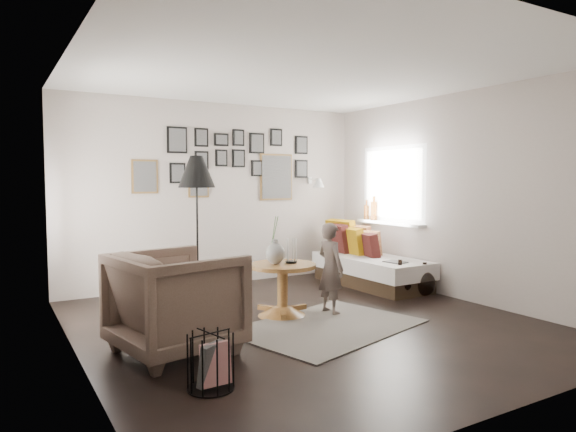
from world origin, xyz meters
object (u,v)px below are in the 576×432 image
vase (275,249)px  floor_lamp (197,178)px  magazine_basket (211,362)px  daybed (367,265)px  armchair (176,302)px  demijohn_large (400,282)px  pedestal_table (283,292)px  demijohn_small (424,283)px  child (331,268)px

vase → floor_lamp: floor_lamp is taller
magazine_basket → floor_lamp: bearing=71.8°
vase → daybed: bearing=22.8°
daybed → armchair: daybed is taller
demijohn_large → floor_lamp: bearing=166.7°
floor_lamp → magazine_basket: 2.58m
armchair → demijohn_large: size_ratio=2.04×
vase → pedestal_table: bearing=-14.0°
daybed → magazine_basket: (-3.34, -2.33, -0.09)m
demijohn_large → demijohn_small: 0.34m
armchair → demijohn_large: 3.24m
floor_lamp → daybed: bearing=4.9°
pedestal_table → floor_lamp: (-0.75, 0.62, 1.26)m
pedestal_table → daybed: bearing=24.2°
armchair → demijohn_small: bearing=-92.6°
vase → demijohn_large: bearing=0.4°
pedestal_table → floor_lamp: floor_lamp is taller
daybed → magazine_basket: size_ratio=4.68×
magazine_basket → demijohn_large: 3.54m
armchair → magazine_basket: bearing=166.6°
vase → magazine_basket: size_ratio=1.30×
daybed → demijohn_small: (0.18, -0.94, -0.12)m
floor_lamp → magazine_basket: (-0.69, -2.10, -1.33)m
magazine_basket → demijohn_small: 3.78m
floor_lamp → magazine_basket: floor_lamp is taller
floor_lamp → demijohn_large: 2.91m
armchair → demijohn_small: 3.53m
demijohn_large → armchair: bearing=-168.9°
demijohn_small → child: 1.60m
armchair → vase: bearing=-76.1°
daybed → armchair: 3.61m
pedestal_table → demijohn_small: bearing=-2.4°
pedestal_table → daybed: size_ratio=0.39×
armchair → magazine_basket: size_ratio=2.42×
vase → magazine_basket: vase is taller
armchair → child: bearing=-89.0°
armchair → demijohn_small: size_ratio=2.24×
magazine_basket → demijohn_small: bearing=21.5°
vase → armchair: size_ratio=0.54×
daybed → magazine_basket: bearing=-146.1°
armchair → floor_lamp: 1.75m
daybed → armchair: bearing=-157.4°
demijohn_small → child: bearing=-176.4°
magazine_basket → armchair: bearing=87.5°
pedestal_table → armchair: (-1.40, -0.59, 0.18)m
vase → child: 0.67m
floor_lamp → demijohn_large: floor_lamp is taller
vase → demijohn_large: vase is taller
floor_lamp → demijohn_small: 3.22m
pedestal_table → child: child is taller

